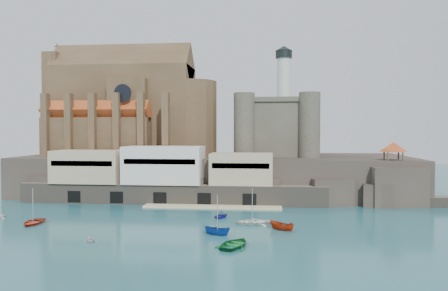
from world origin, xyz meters
name	(u,v)px	position (x,y,z in m)	size (l,w,h in m)	color
ground	(188,225)	(0.00, 0.00, 0.00)	(300.00, 300.00, 0.00)	#1B505A
promontory	(215,175)	(-0.19, 39.37, 4.92)	(100.00, 36.00, 10.00)	#29241F
quay	(163,176)	(-10.19, 23.07, 6.07)	(70.00, 12.00, 13.05)	#675F52
church	(130,111)	(-24.13, 41.85, 22.13)	(47.00, 25.93, 30.51)	#4A3622
castle_keep	(276,124)	(16.08, 41.08, 18.31)	(21.20, 21.20, 29.30)	#444135
rock_outcrop	(393,187)	(42.00, 25.84, 4.02)	(14.50, 10.50, 8.70)	#29241F
pavilion	(393,148)	(42.00, 26.00, 12.73)	(6.40, 6.40, 5.40)	#4A3622
boat_0	(33,224)	(-27.64, -1.99, 0.00)	(4.35, 1.26, 6.08)	#A92D17
boat_1	(90,241)	(-12.48, -12.64, 0.00)	(2.37, 1.45, 2.74)	silver
boat_2	(217,235)	(6.08, -6.51, 0.00)	(1.66, 1.70, 4.41)	navy
boat_3	(235,246)	(9.44, -13.22, 0.00)	(4.74, 1.37, 6.64)	#14682C
boat_5	(281,230)	(16.38, -2.04, 0.00)	(1.72, 1.77, 4.58)	#9D290B
boat_6	(252,224)	(11.33, 2.09, 0.00)	(4.66, 1.35, 6.53)	white
boat_7	(221,218)	(5.16, 6.60, 0.00)	(2.97, 1.81, 3.44)	navy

